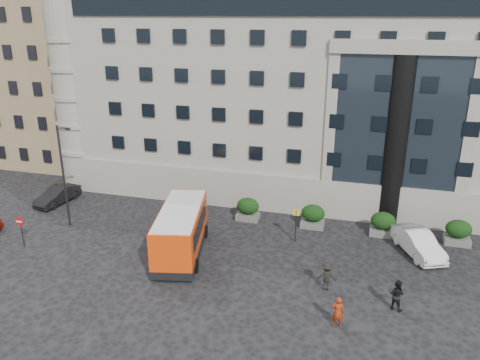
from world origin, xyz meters
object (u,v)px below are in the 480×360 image
(pedestrian_b, at_px, (396,295))
(pedestrian_c, at_px, (327,276))
(hedge_b, at_px, (248,209))
(street_lamp, at_px, (64,173))
(bus_stop_sign, at_px, (296,220))
(hedge_a, at_px, (187,202))
(no_entry_sign, at_px, (20,226))
(minibus, at_px, (181,229))
(parked_car_d, at_px, (138,174))
(parked_car_b, at_px, (58,195))
(white_taxi, at_px, (418,243))
(hedge_d, at_px, (383,224))
(red_truck, at_px, (90,162))
(pedestrian_a, at_px, (338,312))
(hedge_c, at_px, (313,216))
(hedge_e, at_px, (458,232))
(parked_car_c, at_px, (93,177))

(pedestrian_b, distance_m, pedestrian_c, 4.06)
(hedge_b, distance_m, street_lamp, 14.41)
(bus_stop_sign, bearing_deg, hedge_a, 163.58)
(hedge_a, relative_size, no_entry_sign, 0.79)
(pedestrian_b, bearing_deg, hedge_b, -17.23)
(minibus, bearing_deg, pedestrian_b, -24.02)
(pedestrian_b, bearing_deg, parked_car_d, -9.40)
(minibus, relative_size, parked_car_b, 1.85)
(hedge_b, bearing_deg, white_taxi, -10.26)
(hedge_d, bearing_deg, hedge_a, 180.00)
(red_truck, height_order, pedestrian_a, red_truck)
(hedge_c, relative_size, pedestrian_a, 1.03)
(hedge_a, bearing_deg, minibus, -71.63)
(street_lamp, distance_m, pedestrian_c, 20.88)
(bus_stop_sign, bearing_deg, hedge_e, 13.92)
(street_lamp, bearing_deg, red_truck, 114.37)
(hedge_e, xyz_separation_m, pedestrian_c, (-8.48, -8.51, -0.03))
(hedge_c, distance_m, red_truck, 23.92)
(hedge_c, relative_size, street_lamp, 0.23)
(hedge_a, distance_m, white_taxi, 18.08)
(hedge_e, bearing_deg, minibus, -160.46)
(street_lamp, relative_size, parked_car_d, 1.42)
(hedge_b, distance_m, hedge_d, 10.40)
(hedge_d, relative_size, hedge_e, 1.00)
(hedge_d, distance_m, pedestrian_c, 9.12)
(street_lamp, bearing_deg, no_entry_sign, -104.72)
(parked_car_d, relative_size, pedestrian_c, 3.13)
(parked_car_c, height_order, pedestrian_a, pedestrian_a)
(hedge_d, height_order, parked_car_b, hedge_d)
(hedge_e, relative_size, no_entry_sign, 0.79)
(white_taxi, bearing_deg, red_truck, 140.30)
(hedge_e, distance_m, street_lamp, 29.34)
(hedge_e, height_order, pedestrian_a, hedge_e)
(bus_stop_sign, height_order, pedestrian_c, bus_stop_sign)
(pedestrian_b, bearing_deg, pedestrian_a, 62.22)
(street_lamp, relative_size, bus_stop_sign, 3.17)
(minibus, bearing_deg, red_truck, 127.57)
(bus_stop_sign, height_order, pedestrian_a, bus_stop_sign)
(hedge_e, relative_size, pedestrian_c, 1.02)
(hedge_a, distance_m, red_truck, 14.08)
(parked_car_c, relative_size, white_taxi, 0.88)
(hedge_c, height_order, pedestrian_a, hedge_c)
(pedestrian_a, height_order, pedestrian_c, pedestrian_c)
(bus_stop_sign, distance_m, red_truck, 23.92)
(hedge_c, bearing_deg, minibus, -141.18)
(parked_car_c, height_order, parked_car_d, parked_car_d)
(bus_stop_sign, bearing_deg, parked_car_d, 153.19)
(hedge_e, height_order, pedestrian_b, hedge_e)
(white_taxi, bearing_deg, no_entry_sign, 168.86)
(parked_car_d, distance_m, white_taxi, 26.69)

